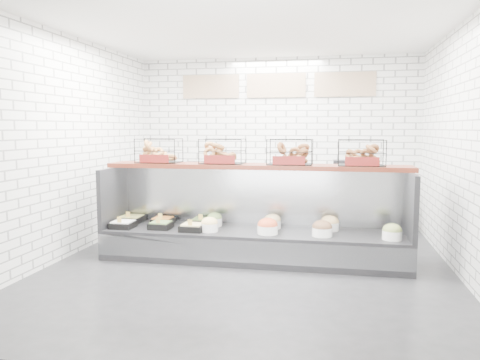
# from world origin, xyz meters

# --- Properties ---
(ground) EXTENTS (5.50, 5.50, 0.00)m
(ground) POSITION_xyz_m (0.00, 0.00, 0.00)
(ground) COLOR black
(ground) RESTS_ON ground
(room_shell) EXTENTS (5.02, 5.51, 3.01)m
(room_shell) POSITION_xyz_m (0.00, 0.60, 2.06)
(room_shell) COLOR white
(room_shell) RESTS_ON ground
(display_case) EXTENTS (4.00, 0.90, 1.20)m
(display_case) POSITION_xyz_m (-0.01, 0.34, 0.33)
(display_case) COLOR black
(display_case) RESTS_ON ground
(bagel_shelf) EXTENTS (4.10, 0.50, 0.40)m
(bagel_shelf) POSITION_xyz_m (-0.01, 0.52, 1.38)
(bagel_shelf) COLOR #46180F
(bagel_shelf) RESTS_ON display_case
(prep_counter) EXTENTS (4.00, 0.60, 1.20)m
(prep_counter) POSITION_xyz_m (-0.01, 2.43, 0.47)
(prep_counter) COLOR #93969B
(prep_counter) RESTS_ON ground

